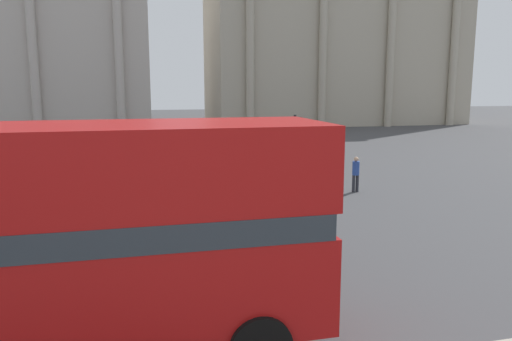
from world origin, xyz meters
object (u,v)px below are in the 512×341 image
(plaza_building_right, at_px, (334,42))
(car_navy, at_px, (87,162))
(traffic_light_near, at_px, (253,175))
(pedestrian_blue, at_px, (356,172))
(traffic_light_mid, at_px, (296,144))
(plaza_building_left, at_px, (3,20))

(plaza_building_right, bearing_deg, car_navy, -130.52)
(traffic_light_near, height_order, pedestrian_blue, traffic_light_near)
(pedestrian_blue, bearing_deg, car_navy, 24.46)
(plaza_building_right, bearing_deg, traffic_light_near, -114.90)
(plaza_building_right, relative_size, traffic_light_near, 9.09)
(traffic_light_mid, distance_m, pedestrian_blue, 3.42)
(plaza_building_left, xyz_separation_m, car_navy, (10.89, -33.29, -11.18))
(traffic_light_mid, bearing_deg, plaza_building_right, 65.59)
(plaza_building_right, relative_size, car_navy, 7.65)
(traffic_light_near, xyz_separation_m, car_navy, (-5.79, 14.88, -1.62))
(traffic_light_mid, height_order, car_navy, traffic_light_mid)
(traffic_light_near, bearing_deg, traffic_light_mid, 62.13)
(car_navy, xyz_separation_m, pedestrian_blue, (12.31, -7.77, 0.23))
(plaza_building_left, distance_m, plaza_building_right, 38.72)
(plaza_building_right, xyz_separation_m, traffic_light_mid, (-18.54, -40.86, -7.96))
(traffic_light_near, distance_m, pedestrian_blue, 9.74)
(plaza_building_left, relative_size, traffic_light_near, 8.88)
(plaza_building_left, relative_size, car_navy, 7.47)
(plaza_building_left, xyz_separation_m, plaza_building_right, (38.69, -0.77, -1.56))
(traffic_light_mid, distance_m, car_navy, 12.56)
(traffic_light_near, bearing_deg, pedestrian_blue, 47.50)
(plaza_building_right, height_order, pedestrian_blue, plaza_building_right)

